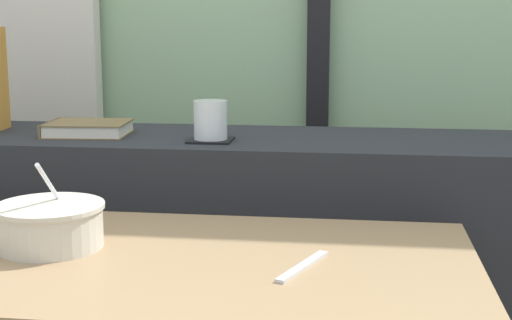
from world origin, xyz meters
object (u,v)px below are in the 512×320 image
object	(u,v)px
fork_utensil	(303,266)
juice_glass	(210,121)
coaster_square	(211,140)
closed_book	(87,128)
soup_bowl	(50,225)

from	to	relation	value
fork_utensil	juice_glass	bearing A→B (deg)	137.72
coaster_square	juice_glass	xyz separation A→B (m)	(0.00, 0.00, 0.05)
coaster_square	fork_utensil	distance (m)	0.58
juice_glass	coaster_square	bearing A→B (deg)	0.00
juice_glass	closed_book	xyz separation A→B (m)	(-0.32, 0.05, -0.03)
closed_book	soup_bowl	bearing A→B (deg)	-77.54
closed_book	coaster_square	bearing A→B (deg)	-9.44
juice_glass	soup_bowl	distance (m)	0.52
closed_book	fork_utensil	distance (m)	0.81
juice_glass	closed_book	bearing A→B (deg)	170.56
coaster_square	fork_utensil	xyz separation A→B (m)	(0.25, -0.51, -0.12)
coaster_square	juice_glass	distance (m)	0.05
coaster_square	fork_utensil	world-z (taller)	coaster_square
coaster_square	fork_utensil	size ratio (longest dim) A/B	0.59
closed_book	soup_bowl	distance (m)	0.53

